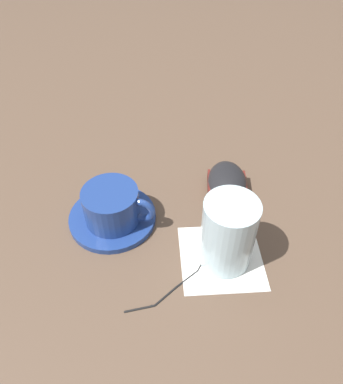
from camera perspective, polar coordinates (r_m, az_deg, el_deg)
The scene contains 7 objects.
ground_plane at distance 0.60m, azimuth -2.88°, elevation -4.06°, with size 3.00×3.00×0.00m, color brown.
saucer at distance 0.60m, azimuth -8.95°, elevation -3.85°, with size 0.14×0.14×0.01m, color navy.
coffee_cup at distance 0.57m, azimuth -8.96°, elevation -2.06°, with size 0.09×0.11×0.06m.
computer_mouse at distance 0.64m, azimuth 8.46°, elevation 1.41°, with size 0.11×0.07×0.04m.
mouse_cable at distance 0.55m, azimuth 2.95°, elevation -11.14°, with size 0.17×0.16×0.00m.
napkin_under_glass at distance 0.56m, azimuth 7.56°, elevation -9.84°, with size 0.12×0.12×0.00m, color silver.
drinking_glass at distance 0.51m, azimuth 8.61°, elevation -6.23°, with size 0.07×0.07×0.11m, color silver.
Camera 1 is at (-0.39, -0.02, 0.46)m, focal length 35.00 mm.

